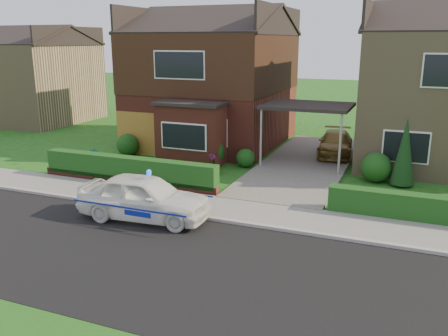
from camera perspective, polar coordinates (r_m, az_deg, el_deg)
The scene contains 21 objects.
ground at distance 12.06m, azimuth -1.98°, elevation -12.09°, with size 120.00×120.00×0.00m, color #164C14.
road at distance 12.06m, azimuth -1.98°, elevation -12.09°, with size 60.00×6.00×0.02m, color black.
kerb at distance 14.62m, azimuth 2.89°, elevation -6.78°, with size 60.00×0.16×0.12m, color #9E9993.
sidewalk at distance 15.55m, azimuth 4.17°, elevation -5.46°, with size 60.00×2.00×0.10m, color slate.
driveway at distance 21.93m, azimuth 9.74°, elevation 0.54°, with size 3.80×12.00×0.12m, color #666059.
house_left at distance 25.83m, azimuth -1.29°, elevation 11.38°, with size 7.50×9.53×7.25m.
carport_link at distance 21.39m, azimuth 10.02°, elevation 7.25°, with size 3.80×3.00×2.77m.
garage_door at distance 23.86m, azimuth -10.48°, elevation 4.13°, with size 2.20×0.10×2.10m, color olive.
dwarf_wall at distance 18.97m, azimuth -11.57°, elevation -1.49°, with size 7.70×0.25×0.36m, color maroon.
hedge_left at distance 19.14m, azimuth -11.30°, elevation -1.89°, with size 7.50×0.55×0.90m, color #143811.
shrub_left_far at distance 23.72m, azimuth -11.53°, elevation 2.75°, with size 1.08×1.08×1.08m, color #143811.
shrub_left_mid at distance 21.40m, azimuth -1.71°, elevation 2.05°, with size 1.32×1.32×1.32m, color #143811.
shrub_left_near at distance 21.16m, azimuth 2.60°, elevation 1.22°, with size 0.84×0.84×0.84m, color #143811.
shrub_right_near at distance 19.84m, azimuth 17.84°, elevation 0.07°, with size 1.20×1.20×1.20m, color #143811.
conifer_a at distance 19.45m, azimuth 20.88°, elevation 1.63°, with size 0.90×0.90×2.60m, color black.
neighbour_left at distance 35.61m, azimuth -21.66°, elevation 9.43°, with size 6.50×7.00×5.20m, color #947D5A.
police_car at distance 15.15m, azimuth -9.56°, elevation -3.52°, with size 3.88×4.34×1.60m.
driveway_car at distance 23.59m, azimuth 13.26°, elevation 2.92°, with size 1.55×3.82×1.11m, color brown.
potted_plant_a at distance 22.46m, azimuth -15.37°, elevation 1.34°, with size 0.38×0.25×0.71m, color gray.
potted_plant_b at distance 17.98m, azimuth -1.53°, elevation -1.52°, with size 0.32×0.39×0.71m, color gray.
potted_plant_c at distance 20.07m, azimuth -1.30°, elevation 0.45°, with size 0.47×0.47×0.84m, color gray.
Camera 1 is at (4.39, -9.78, 5.53)m, focal length 38.00 mm.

